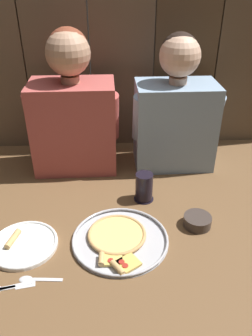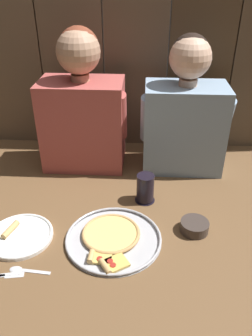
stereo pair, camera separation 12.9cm
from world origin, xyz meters
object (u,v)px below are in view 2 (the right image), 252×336
pizza_tray (112,238)px  dinner_plate (20,235)px  drinking_glass (145,188)px  diner_right (185,113)px  diner_left (82,108)px  dipping_bowl (194,226)px

pizza_tray → dinner_plate: dinner_plate is taller
dinner_plate → drinking_glass: drinking_glass is taller
dinner_plate → diner_right: 0.87m
dinner_plate → drinking_glass: bearing=29.2°
diner_left → dinner_plate: bearing=-105.6°
diner_left → diner_right: (0.47, -0.00, -0.01)m
pizza_tray → diner_right: (0.29, 0.54, 0.27)m
pizza_tray → dipping_bowl: dipping_bowl is taller
drinking_glass → diner_left: (-0.30, 0.30, 0.23)m
drinking_glass → diner_left: 0.48m
pizza_tray → drinking_glass: drinking_glass is taller
drinking_glass → diner_right: bearing=60.2°
drinking_glass → diner_left: bearing=134.8°
dinner_plate → diner_right: (0.62, 0.55, 0.27)m
diner_left → drinking_glass: bearing=-45.2°
drinking_glass → diner_right: diner_right is taller
dinner_plate → dipping_bowl: 0.64m
dinner_plate → diner_left: (0.15, 0.55, 0.28)m
pizza_tray → dinner_plate: (-0.34, -0.01, -0.00)m
diner_left → diner_right: size_ratio=1.04×
drinking_glass → diner_right: size_ratio=0.20×
dipping_bowl → diner_left: diner_left is taller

